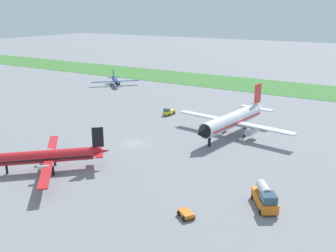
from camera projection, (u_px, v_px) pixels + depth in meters
The scene contains 8 objects.
ground_plane at pixel (134, 143), 84.14m from camera, with size 600.00×600.00×0.00m, color gray.
grass_taxiway_strip at pixel (255, 85), 148.41m from camera, with size 360.00×28.00×0.08m, color #3D7533.
airplane_midfield_jet at pixel (233, 120), 88.45m from camera, with size 29.66×29.19×10.50m.
airplane_taxiing_turboprop at pixel (115, 81), 146.87m from camera, with size 13.65×14.01×5.52m.
airplane_foreground_turboprop at pixel (49, 156), 69.13m from camera, with size 18.77×19.68×7.67m.
baggage_cart_near_gate at pixel (186, 214), 54.04m from camera, with size 2.95×2.80×0.90m.
fuel_truck_midfield at pixel (265, 197), 56.63m from camera, with size 5.60×6.74×3.29m.
pushback_tug_by_runway at pixel (169, 112), 106.49m from camera, with size 2.23×3.70×1.95m.
Camera 1 is at (47.85, -63.76, 28.22)m, focal length 40.91 mm.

